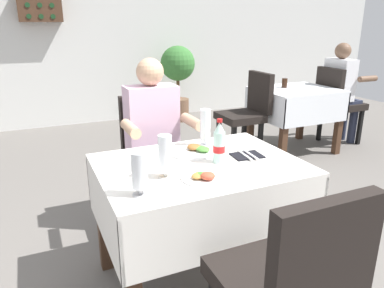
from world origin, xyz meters
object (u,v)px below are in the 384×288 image
(beer_glass_left, at_px, (139,172))
(background_chair_left, at_px, (247,111))
(background_chair_right, at_px, (337,101))
(background_table_tumbler, at_px, (285,83))
(plate_far_diner, at_px, (194,151))
(wall_bottle_rack, at_px, (39,5))
(chair_near_camera_side, at_px, (288,282))
(napkin_cutlery_set, at_px, (247,155))
(background_patron, at_px, (342,88))
(cola_bottle_primary, at_px, (219,144))
(chair_far_diner_seat, at_px, (155,153))
(potted_plant_corner, at_px, (178,73))
(main_dining_table, at_px, (199,193))
(background_dining_table, at_px, (295,105))
(beer_glass_right, at_px, (205,127))
(plate_near_camera, at_px, (205,176))
(seated_diner_far, at_px, (155,137))
(beer_glass_middle, at_px, (165,156))

(beer_glass_left, height_order, background_chair_left, background_chair_left)
(background_chair_right, xyz_separation_m, background_table_tumbler, (-0.74, 0.12, 0.25))
(plate_far_diner, bearing_deg, wall_bottle_rack, 98.64)
(chair_near_camera_side, xyz_separation_m, napkin_cutlery_set, (0.30, 0.78, 0.20))
(background_patron, bearing_deg, cola_bottle_primary, -146.82)
(chair_far_diner_seat, xyz_separation_m, background_table_tumbler, (1.97, 1.04, 0.25))
(chair_far_diner_seat, distance_m, cola_bottle_primary, 0.88)
(cola_bottle_primary, relative_size, potted_plant_corner, 0.21)
(napkin_cutlery_set, height_order, potted_plant_corner, potted_plant_corner)
(main_dining_table, xyz_separation_m, wall_bottle_rack, (-0.53, 3.93, 1.13))
(chair_far_diner_seat, height_order, potted_plant_corner, potted_plant_corner)
(background_patron, distance_m, wall_bottle_rack, 4.10)
(background_chair_right, bearing_deg, background_table_tumbler, 170.97)
(chair_far_diner_seat, height_order, wall_bottle_rack, wall_bottle_rack)
(chair_near_camera_side, xyz_separation_m, wall_bottle_rack, (-0.53, 4.72, 1.15))
(chair_near_camera_side, bearing_deg, background_patron, 42.18)
(chair_far_diner_seat, height_order, background_dining_table, chair_far_diner_seat)
(plate_far_diner, height_order, background_patron, background_patron)
(cola_bottle_primary, relative_size, napkin_cutlery_set, 1.27)
(main_dining_table, relative_size, beer_glass_right, 4.75)
(beer_glass_right, relative_size, cola_bottle_primary, 0.94)
(chair_near_camera_side, height_order, background_chair_right, same)
(main_dining_table, bearing_deg, wall_bottle_rack, 97.70)
(plate_far_diner, height_order, wall_bottle_rack, wall_bottle_rack)
(beer_glass_right, xyz_separation_m, potted_plant_corner, (1.17, 3.36, -0.13))
(plate_near_camera, xyz_separation_m, background_patron, (2.83, 1.92, -0.06))
(plate_far_diner, bearing_deg, background_table_tumbler, 40.91)
(seated_diner_far, xyz_separation_m, background_table_tumbler, (2.00, 1.14, 0.10))
(plate_near_camera, height_order, background_chair_right, background_chair_right)
(background_chair_left, relative_size, background_table_tumbler, 8.82)
(main_dining_table, height_order, background_patron, background_patron)
(beer_glass_left, distance_m, wall_bottle_rack, 4.26)
(beer_glass_middle, bearing_deg, background_dining_table, 38.42)
(plate_near_camera, xyz_separation_m, background_table_tumbler, (2.04, 2.03, 0.04))
(chair_far_diner_seat, bearing_deg, beer_glass_left, -111.35)
(plate_near_camera, xyz_separation_m, background_chair_right, (2.78, 1.92, -0.21))
(chair_near_camera_side, distance_m, background_chair_right, 3.69)
(beer_glass_middle, height_order, background_table_tumbler, beer_glass_middle)
(beer_glass_middle, height_order, cola_bottle_primary, cola_bottle_primary)
(seated_diner_far, xyz_separation_m, background_dining_table, (2.08, 1.03, -0.15))
(seated_diner_far, distance_m, background_patron, 2.98)
(chair_far_diner_seat, xyz_separation_m, plate_near_camera, (-0.07, -1.00, 0.21))
(plate_far_diner, bearing_deg, background_chair_right, 30.15)
(plate_far_diner, height_order, background_chair_right, background_chair_right)
(main_dining_table, distance_m, background_dining_table, 2.67)
(main_dining_table, bearing_deg, chair_far_diner_seat, 90.00)
(background_chair_left, bearing_deg, background_table_tumbler, 11.60)
(beer_glass_right, distance_m, potted_plant_corner, 3.55)
(chair_far_diner_seat, height_order, cola_bottle_primary, cola_bottle_primary)
(chair_near_camera_side, height_order, background_dining_table, chair_near_camera_side)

